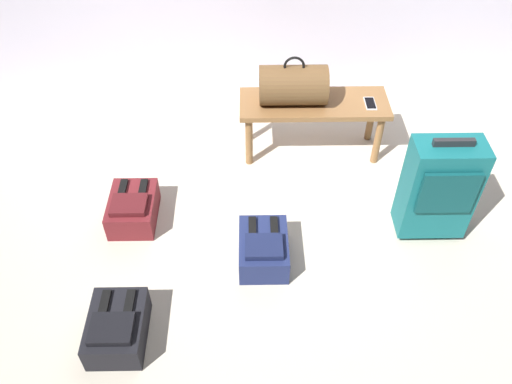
# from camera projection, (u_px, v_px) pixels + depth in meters

# --- Properties ---
(ground_plane) EXTENTS (6.60, 6.60, 0.00)m
(ground_plane) POSITION_uv_depth(u_px,v_px,m) (314.00, 232.00, 3.23)
(ground_plane) COLOR beige
(bench) EXTENTS (1.00, 0.36, 0.42)m
(bench) POSITION_uv_depth(u_px,v_px,m) (314.00, 110.00, 3.55)
(bench) COLOR olive
(bench) RESTS_ON ground
(duffel_bag_brown) EXTENTS (0.44, 0.26, 0.34)m
(duffel_bag_brown) POSITION_uv_depth(u_px,v_px,m) (293.00, 85.00, 3.41)
(duffel_bag_brown) COLOR brown
(duffel_bag_brown) RESTS_ON bench
(cell_phone) EXTENTS (0.07, 0.14, 0.01)m
(cell_phone) POSITION_uv_depth(u_px,v_px,m) (370.00, 103.00, 3.48)
(cell_phone) COLOR silver
(cell_phone) RESTS_ON bench
(suitcase_upright_teal) EXTENTS (0.39, 0.24, 0.72)m
(suitcase_upright_teal) POSITION_uv_depth(u_px,v_px,m) (439.00, 189.00, 2.97)
(suitcase_upright_teal) COLOR #14666B
(suitcase_upright_teal) RESTS_ON ground
(backpack_maroon) EXTENTS (0.28, 0.38, 0.21)m
(backpack_maroon) POSITION_uv_depth(u_px,v_px,m) (133.00, 208.00, 3.24)
(backpack_maroon) COLOR maroon
(backpack_maroon) RESTS_ON ground
(backpack_dark) EXTENTS (0.28, 0.38, 0.21)m
(backpack_dark) POSITION_uv_depth(u_px,v_px,m) (117.00, 328.00, 2.65)
(backpack_dark) COLOR black
(backpack_dark) RESTS_ON ground
(backpack_navy) EXTENTS (0.28, 0.38, 0.21)m
(backpack_navy) POSITION_uv_depth(u_px,v_px,m) (263.00, 249.00, 3.01)
(backpack_navy) COLOR navy
(backpack_navy) RESTS_ON ground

